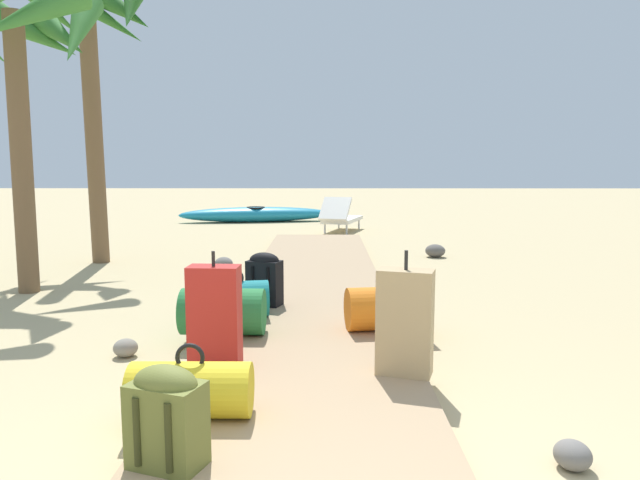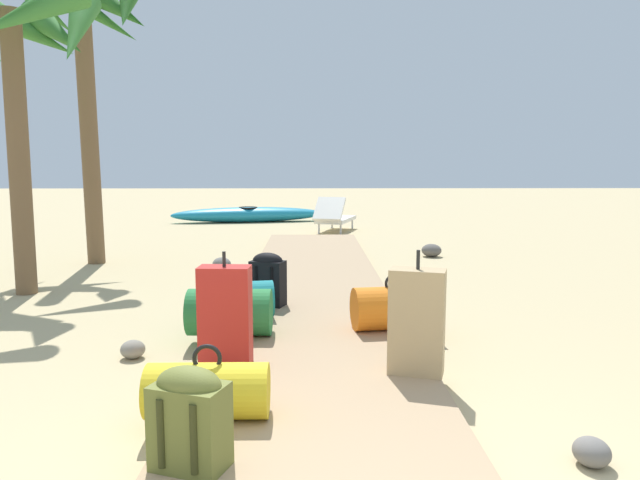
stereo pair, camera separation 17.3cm
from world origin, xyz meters
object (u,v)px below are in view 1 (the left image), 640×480
at_px(duffel_bag_orange, 387,308).
at_px(suitcase_tan, 405,322).
at_px(backpack_olive, 166,414).
at_px(duffel_bag_green, 223,311).
at_px(duffel_bag_yellow, 191,389).
at_px(backpack_black, 264,278).
at_px(palm_tree_near_left, 16,43).
at_px(lounge_chair, 341,217).
at_px(suitcase_red, 215,315).
at_px(duffel_bag_teal, 235,299).
at_px(kayak, 256,214).
at_px(palm_tree_far_left, 89,25).

distance_m(duffel_bag_orange, suitcase_tan, 1.07).
distance_m(backpack_olive, duffel_bag_orange, 2.61).
height_order(duffel_bag_green, suitcase_tan, suitcase_tan).
relative_size(duffel_bag_green, duffel_bag_yellow, 1.02).
distance_m(backpack_black, suitcase_tan, 2.23).
bearing_deg(palm_tree_near_left, backpack_black, -18.41).
xyz_separation_m(duffel_bag_green, backpack_black, (0.24, 1.01, 0.09)).
xyz_separation_m(palm_tree_near_left, lounge_chair, (3.75, 6.07, -2.47)).
bearing_deg(suitcase_red, lounge_chair, 82.77).
relative_size(duffel_bag_green, duffel_bag_teal, 1.05).
bearing_deg(kayak, suitcase_tan, -78.31).
relative_size(suitcase_tan, kayak, 0.21).
relative_size(palm_tree_near_left, kayak, 0.89).
bearing_deg(suitcase_tan, duffel_bag_teal, 133.06).
bearing_deg(backpack_black, duffel_bag_teal, -115.33).
bearing_deg(palm_tree_far_left, suitcase_red, -60.94).
bearing_deg(palm_tree_far_left, duffel_bag_teal, -53.36).
relative_size(suitcase_red, duffel_bag_orange, 1.10).
xyz_separation_m(duffel_bag_green, palm_tree_far_left, (-2.56, 4.02, 3.18)).
relative_size(duffel_bag_teal, palm_tree_near_left, 0.19).
relative_size(palm_tree_near_left, lounge_chair, 2.12).
distance_m(duffel_bag_teal, palm_tree_near_left, 3.89).
bearing_deg(palm_tree_far_left, duffel_bag_yellow, -64.60).
xyz_separation_m(duffel_bag_orange, kayak, (-2.30, 10.08, -0.07)).
height_order(backpack_olive, suitcase_tan, suitcase_tan).
distance_m(duffel_bag_green, backpack_black, 1.04).
height_order(backpack_black, palm_tree_far_left, palm_tree_far_left).
bearing_deg(palm_tree_near_left, suitcase_red, -45.36).
xyz_separation_m(duffel_bag_orange, palm_tree_near_left, (-3.94, 1.79, 2.54)).
relative_size(backpack_black, duffel_bag_yellow, 0.79).
relative_size(backpack_olive, duffel_bag_orange, 0.66).
bearing_deg(suitcase_red, suitcase_tan, -7.79).
distance_m(backpack_black, backpack_olive, 3.14).
relative_size(palm_tree_far_left, lounge_chair, 2.58).
distance_m(suitcase_red, palm_tree_near_left, 4.44).
bearing_deg(duffel_bag_orange, palm_tree_far_left, 135.54).
bearing_deg(duffel_bag_teal, palm_tree_near_left, 151.53).
height_order(suitcase_red, duffel_bag_teal, suitcase_red).
height_order(suitcase_red, suitcase_tan, suitcase_tan).
distance_m(backpack_olive, lounge_chair, 10.20).
bearing_deg(duffel_bag_teal, palm_tree_far_left, 126.64).
xyz_separation_m(backpack_olive, suitcase_red, (-0.04, 1.40, 0.10)).
bearing_deg(duffel_bag_yellow, kayak, 94.98).
bearing_deg(backpack_black, kayak, 97.24).
distance_m(backpack_olive, palm_tree_far_left, 7.39).
bearing_deg(lounge_chair, palm_tree_far_left, -133.06).
bearing_deg(palm_tree_far_left, lounge_chair, 46.94).
height_order(duffel_bag_green, duffel_bag_yellow, duffel_bag_green).
relative_size(duffel_bag_green, backpack_olive, 1.42).
bearing_deg(kayak, duffel_bag_teal, -84.40).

